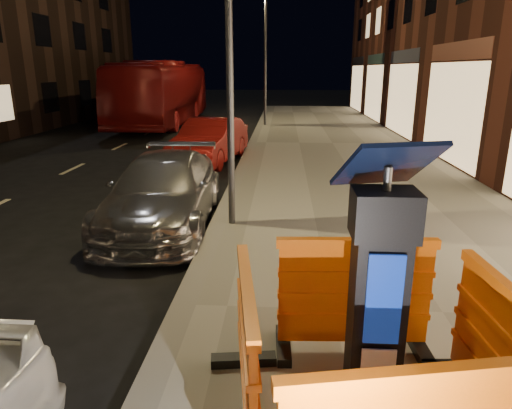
# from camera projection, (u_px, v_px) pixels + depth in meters

# --- Properties ---
(ground_plane) EXTENTS (120.00, 120.00, 0.00)m
(ground_plane) POSITION_uv_depth(u_px,v_px,m) (184.00, 316.00, 5.42)
(ground_plane) COLOR black
(ground_plane) RESTS_ON ground
(sidewalk) EXTENTS (6.00, 60.00, 0.15)m
(sidewalk) POSITION_uv_depth(u_px,v_px,m) (442.00, 318.00, 5.23)
(sidewalk) COLOR gray
(sidewalk) RESTS_ON ground
(kerb) EXTENTS (0.30, 60.00, 0.15)m
(kerb) POSITION_uv_depth(u_px,v_px,m) (184.00, 310.00, 5.40)
(kerb) COLOR slate
(kerb) RESTS_ON ground
(parking_kiosk) EXTENTS (0.73, 0.73, 2.11)m
(parking_kiosk) POSITION_uv_depth(u_px,v_px,m) (377.00, 301.00, 3.31)
(parking_kiosk) COLOR black
(parking_kiosk) RESTS_ON sidewalk
(barrier_back) EXTENTS (1.54, 0.69, 1.18)m
(barrier_back) POSITION_uv_depth(u_px,v_px,m) (354.00, 296.00, 4.35)
(barrier_back) COLOR orange
(barrier_back) RESTS_ON sidewalk
(barrier_kerbside) EXTENTS (0.82, 1.58, 1.18)m
(barrier_kerbside) POSITION_uv_depth(u_px,v_px,m) (247.00, 352.00, 3.49)
(barrier_kerbside) COLOR orange
(barrier_kerbside) RESTS_ON sidewalk
(barrier_bldgside) EXTENTS (0.71, 1.55, 1.18)m
(barrier_bldgside) POSITION_uv_depth(u_px,v_px,m) (502.00, 361.00, 3.39)
(barrier_bldgside) COLOR orange
(barrier_bldgside) RESTS_ON sidewalk
(car_silver) EXTENTS (1.97, 4.49, 1.28)m
(car_silver) POSITION_uv_depth(u_px,v_px,m) (166.00, 224.00, 8.61)
(car_silver) COLOR #AFAFB4
(car_silver) RESTS_ON ground
(car_red) EXTENTS (2.08, 4.28, 1.35)m
(car_red) POSITION_uv_depth(u_px,v_px,m) (211.00, 162.00, 14.28)
(car_red) COLOR maroon
(car_red) RESTS_ON ground
(bus_doubledecker) EXTENTS (2.82, 11.46, 3.18)m
(bus_doubledecker) POSITION_uv_depth(u_px,v_px,m) (165.00, 124.00, 23.97)
(bus_doubledecker) COLOR maroon
(bus_doubledecker) RESTS_ON ground
(street_lamp_mid) EXTENTS (0.12, 0.12, 6.00)m
(street_lamp_mid) POSITION_uv_depth(u_px,v_px,m) (229.00, 48.00, 7.38)
(street_lamp_mid) COLOR #3F3F44
(street_lamp_mid) RESTS_ON sidewalk
(street_lamp_far) EXTENTS (0.12, 0.12, 6.00)m
(street_lamp_far) POSITION_uv_depth(u_px,v_px,m) (265.00, 61.00, 21.73)
(street_lamp_far) COLOR #3F3F44
(street_lamp_far) RESTS_ON sidewalk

